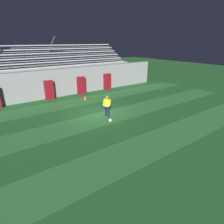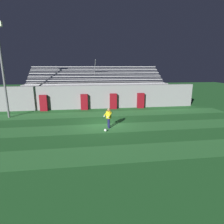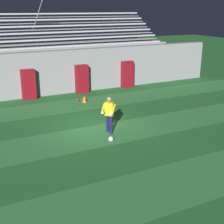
{
  "view_description": "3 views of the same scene",
  "coord_description": "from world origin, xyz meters",
  "views": [
    {
      "loc": [
        -7.09,
        -12.15,
        5.44
      ],
      "look_at": [
        0.1,
        -2.07,
        0.71
      ],
      "focal_mm": 30.0,
      "sensor_mm": 36.0,
      "label": 1
    },
    {
      "loc": [
        -1.45,
        -16.05,
        5.06
      ],
      "look_at": [
        0.57,
        -1.4,
        1.41
      ],
      "focal_mm": 30.0,
      "sensor_mm": 36.0,
      "label": 2
    },
    {
      "loc": [
        -5.35,
        -12.95,
        5.37
      ],
      "look_at": [
        0.54,
        -0.98,
        0.9
      ],
      "focal_mm": 50.0,
      "sensor_mm": 36.0,
      "label": 3
    }
  ],
  "objects": [
    {
      "name": "ground_plane",
      "position": [
        0.0,
        0.0,
        0.0
      ],
      "size": [
        80.0,
        80.0,
        0.0
      ],
      "primitive_type": "plane",
      "color": "#236028"
    },
    {
      "name": "turf_stripe_near",
      "position": [
        0.0,
        -6.0,
        0.0
      ],
      "size": [
        28.0,
        2.39,
        0.01
      ],
      "primitive_type": "cube",
      "color": "#337A38",
      "rests_on": "ground"
    },
    {
      "name": "turf_stripe_mid",
      "position": [
        0.0,
        -1.22,
        0.0
      ],
      "size": [
        28.0,
        2.39,
        0.01
      ],
      "primitive_type": "cube",
      "color": "#337A38",
      "rests_on": "ground"
    },
    {
      "name": "turf_stripe_far",
      "position": [
        0.0,
        3.55,
        0.0
      ],
      "size": [
        28.0,
        2.39,
        0.01
      ],
      "primitive_type": "cube",
      "color": "#337A38",
      "rests_on": "ground"
    },
    {
      "name": "back_wall",
      "position": [
        0.0,
        6.5,
        1.4
      ],
      "size": [
        24.0,
        0.6,
        2.8
      ],
      "primitive_type": "cube",
      "color": "gray",
      "rests_on": "ground"
    },
    {
      "name": "padding_pillar_gate_left",
      "position": [
        -1.74,
        5.95,
        0.92
      ],
      "size": [
        0.82,
        0.44,
        1.85
      ],
      "primitive_type": "cube",
      "color": "maroon",
      "rests_on": "ground"
    },
    {
      "name": "padding_pillar_gate_right",
      "position": [
        1.74,
        5.95,
        0.92
      ],
      "size": [
        0.82,
        0.44,
        1.85
      ],
      "primitive_type": "cube",
      "color": "maroon",
      "rests_on": "ground"
    },
    {
      "name": "padding_pillar_far_left",
      "position": [
        -6.37,
        5.95,
        0.92
      ],
      "size": [
        0.82,
        0.44,
        1.85
      ],
      "primitive_type": "cube",
      "color": "maroon",
      "rests_on": "ground"
    },
    {
      "name": "padding_pillar_far_right",
      "position": [
        5.14,
        5.95,
        0.92
      ],
      "size": [
        0.82,
        0.44,
        1.85
      ],
      "primitive_type": "cube",
      "color": "maroon",
      "rests_on": "ground"
    },
    {
      "name": "bleacher_stand",
      "position": [
        -0.0,
        9.19,
        1.51
      ],
      "size": [
        18.0,
        4.75,
        5.83
      ],
      "color": "gray",
      "rests_on": "ground"
    },
    {
      "name": "floodlight_pole",
      "position": [
        -9.27,
        3.43,
        5.59
      ],
      "size": [
        0.9,
        0.36,
        8.98
      ],
      "color": "slate",
      "rests_on": "ground"
    },
    {
      "name": "goalkeeper",
      "position": [
        0.31,
        -1.16,
        0.95
      ],
      "size": [
        0.74,
        0.74,
        1.67
      ],
      "color": "#19194C",
      "rests_on": "ground"
    },
    {
      "name": "soccer_ball",
      "position": [
        -0.05,
        -2.07,
        0.11
      ],
      "size": [
        0.22,
        0.22,
        0.22
      ],
      "primitive_type": "sphere",
      "color": "white",
      "rests_on": "ground"
    },
    {
      "name": "traffic_cone",
      "position": [
        1.05,
        3.79,
        0.21
      ],
      "size": [
        0.3,
        0.3,
        0.42
      ],
      "primitive_type": "cone",
      "color": "orange",
      "rests_on": "ground"
    },
    {
      "name": "water_bottle",
      "position": [
        0.69,
        3.97,
        0.12
      ],
      "size": [
        0.07,
        0.07,
        0.24
      ],
      "primitive_type": "cylinder",
      "color": "red",
      "rests_on": "ground"
    }
  ]
}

